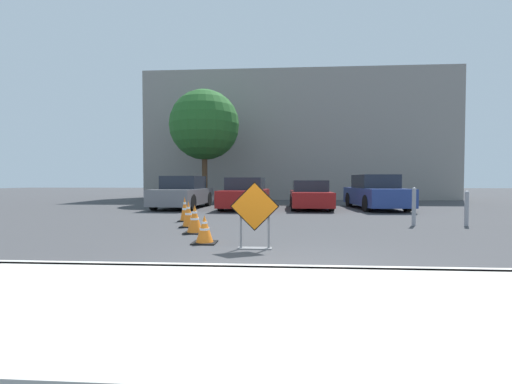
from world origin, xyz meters
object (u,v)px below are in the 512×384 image
(parked_car_nearest, at_px, (183,193))
(parked_car_second, at_px, (245,194))
(traffic_cone_nearest, at_px, (205,230))
(traffic_cone_second, at_px, (195,219))
(traffic_cone_fourth, at_px, (185,209))
(parked_car_third, at_px, (310,196))
(bollard_second, at_px, (467,207))
(road_closed_sign, at_px, (255,213))
(bollard_nearest, at_px, (414,206))
(parked_car_fourth, at_px, (375,193))
(traffic_cone_third, at_px, (188,214))

(parked_car_nearest, distance_m, parked_car_second, 2.99)
(traffic_cone_nearest, bearing_deg, traffic_cone_second, 111.83)
(parked_car_nearest, bearing_deg, traffic_cone_fourth, 109.66)
(parked_car_third, relative_size, bollard_second, 4.15)
(parked_car_third, bearing_deg, traffic_cone_fourth, 50.61)
(road_closed_sign, xyz_separation_m, bollard_nearest, (4.35, 3.73, -0.11))
(parked_car_fourth, xyz_separation_m, bollard_second, (0.92, -5.87, -0.20))
(bollard_second, bearing_deg, parked_car_third, 123.96)
(bollard_second, bearing_deg, traffic_cone_third, -174.56)
(parked_car_second, relative_size, bollard_nearest, 4.07)
(traffic_cone_third, distance_m, parked_car_second, 6.50)
(traffic_cone_nearest, height_order, traffic_cone_fourth, traffic_cone_fourth)
(traffic_cone_fourth, distance_m, parked_car_nearest, 5.50)
(road_closed_sign, xyz_separation_m, traffic_cone_fourth, (-2.53, 4.30, -0.30))
(parked_car_second, height_order, bollard_second, parked_car_second)
(traffic_cone_second, distance_m, parked_car_fourth, 10.10)
(traffic_cone_second, relative_size, parked_car_second, 0.16)
(traffic_cone_third, xyz_separation_m, bollard_nearest, (6.41, 0.75, 0.22))
(traffic_cone_second, relative_size, bollard_second, 0.69)
(road_closed_sign, relative_size, traffic_cone_second, 1.83)
(road_closed_sign, xyz_separation_m, traffic_cone_nearest, (-1.07, 0.54, -0.40))
(road_closed_sign, height_order, traffic_cone_second, road_closed_sign)
(bollard_nearest, distance_m, bollard_second, 1.47)
(bollard_nearest, bearing_deg, parked_car_nearest, 145.26)
(parked_car_nearest, height_order, bollard_nearest, parked_car_nearest)
(traffic_cone_nearest, xyz_separation_m, bollard_second, (6.89, 3.19, 0.25))
(parked_car_nearest, bearing_deg, traffic_cone_nearest, 111.76)
(traffic_cone_nearest, bearing_deg, traffic_cone_fourth, 111.22)
(road_closed_sign, xyz_separation_m, traffic_cone_second, (-1.61, 1.89, -0.34))
(traffic_cone_second, distance_m, bollard_nearest, 6.25)
(traffic_cone_second, distance_m, traffic_cone_third, 1.18)
(traffic_cone_nearest, bearing_deg, parked_car_third, 71.66)
(parked_car_nearest, relative_size, parked_car_third, 1.07)
(traffic_cone_fourth, distance_m, parked_car_second, 5.31)
(bollard_nearest, relative_size, bollard_second, 1.09)
(traffic_cone_second, height_order, parked_car_fourth, parked_car_fourth)
(traffic_cone_nearest, bearing_deg, parked_car_nearest, 108.36)
(traffic_cone_fourth, xyz_separation_m, parked_car_third, (4.44, 5.24, 0.23))
(traffic_cone_fourth, bearing_deg, traffic_cone_third, -70.38)
(traffic_cone_third, distance_m, bollard_second, 7.92)
(parked_car_third, distance_m, parked_car_fourth, 2.99)
(traffic_cone_third, bearing_deg, traffic_cone_fourth, 109.62)
(parked_car_second, height_order, parked_car_third, parked_car_second)
(traffic_cone_nearest, xyz_separation_m, traffic_cone_third, (-0.99, 2.44, 0.07))
(traffic_cone_third, relative_size, bollard_second, 0.73)
(road_closed_sign, xyz_separation_m, traffic_cone_third, (-2.06, 2.98, -0.33))
(traffic_cone_nearest, distance_m, traffic_cone_third, 2.63)
(traffic_cone_nearest, bearing_deg, bollard_second, 24.80)
(traffic_cone_second, bearing_deg, traffic_cone_fourth, 110.87)
(road_closed_sign, relative_size, parked_car_fourth, 0.28)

